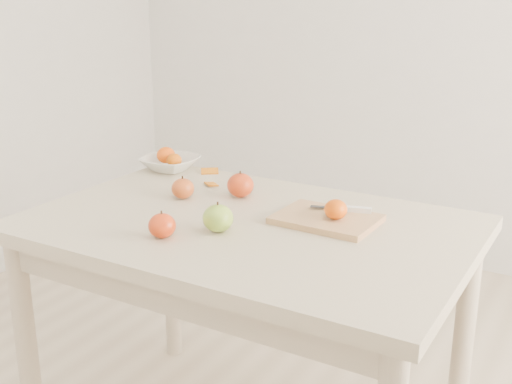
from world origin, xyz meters
The scene contains 13 objects.
table centered at (0.00, 0.00, 0.65)m, with size 1.20×0.80×0.75m.
cutting_board centered at (0.19, 0.10, 0.76)m, with size 0.27×0.20×0.02m, color tan.
board_tangerine centered at (0.22, 0.09, 0.80)m, with size 0.06×0.06×0.05m, color #CA4207.
fruit_bowl centered at (-0.51, 0.32, 0.77)m, with size 0.19×0.19×0.05m, color white.
bowl_tangerine_near centered at (-0.53, 0.33, 0.80)m, with size 0.07×0.07×0.06m, color #DD4207.
bowl_tangerine_far centered at (-0.48, 0.30, 0.79)m, with size 0.05×0.05×0.05m, color orange.
orange_peel_a centered at (-0.37, 0.36, 0.75)m, with size 0.06×0.04×0.00m, color orange.
orange_peel_b centered at (-0.28, 0.23, 0.75)m, with size 0.04×0.04×0.00m, color #C8680E.
paring_knife centered at (0.24, 0.17, 0.78)m, with size 0.17×0.07×0.01m.
apple_green centered at (-0.02, -0.11, 0.79)m, with size 0.08×0.08×0.07m, color #6CA222.
apple_red_b centered at (-0.27, 0.08, 0.78)m, with size 0.07×0.07×0.06m, color maroon.
apple_red_e centered at (-0.12, -0.21, 0.78)m, with size 0.07×0.07×0.06m, color #8F0209.
apple_red_a centered at (-0.13, 0.18, 0.79)m, with size 0.08×0.08×0.07m, color maroon.
Camera 1 is at (0.86, -1.42, 1.35)m, focal length 45.00 mm.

